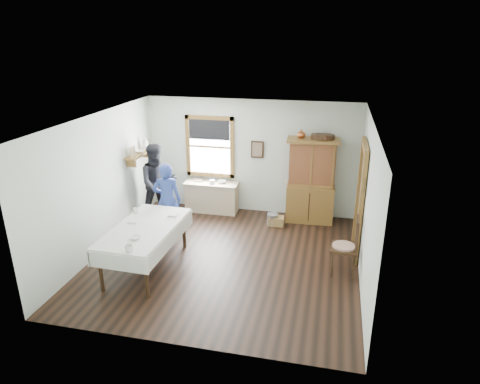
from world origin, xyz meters
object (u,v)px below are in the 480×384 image
(wicker_basket, at_px, (276,221))
(spindle_chair, at_px, (344,245))
(woman_blue, at_px, (167,203))
(figure_dark, at_px, (158,186))
(china_hutch, at_px, (311,181))
(pail, at_px, (272,219))
(dining_table, at_px, (146,247))
(work_counter, at_px, (212,197))

(wicker_basket, bearing_deg, spindle_chair, -50.37)
(spindle_chair, height_order, woman_blue, woman_blue)
(figure_dark, bearing_deg, spindle_chair, -55.37)
(china_hutch, bearing_deg, pail, -154.65)
(dining_table, bearing_deg, woman_blue, 94.27)
(work_counter, xyz_separation_m, dining_table, (-0.43, -2.83, 0.04))
(figure_dark, bearing_deg, wicker_basket, -29.86)
(dining_table, xyz_separation_m, spindle_chair, (3.54, 0.59, 0.14))
(woman_blue, height_order, figure_dark, figure_dark)
(dining_table, distance_m, wicker_basket, 3.16)
(wicker_basket, distance_m, woman_blue, 2.48)
(china_hutch, xyz_separation_m, woman_blue, (-2.88, -1.43, -0.22))
(pail, distance_m, figure_dark, 2.71)
(dining_table, xyz_separation_m, figure_dark, (-0.61, 2.10, 0.42))
(dining_table, height_order, pail, dining_table)
(pail, height_order, wicker_basket, pail)
(work_counter, xyz_separation_m, woman_blue, (-0.53, -1.48, 0.38))
(china_hutch, relative_size, pail, 7.31)
(pail, bearing_deg, work_counter, 163.08)
(dining_table, distance_m, pail, 3.10)
(work_counter, bearing_deg, dining_table, -99.03)
(dining_table, relative_size, wicker_basket, 6.06)
(china_hutch, distance_m, spindle_chair, 2.36)
(pail, xyz_separation_m, wicker_basket, (0.08, 0.00, -0.03))
(work_counter, bearing_deg, wicker_basket, -16.41)
(work_counter, distance_m, wicker_basket, 1.73)
(china_hutch, bearing_deg, figure_dark, -171.54)
(woman_blue, distance_m, figure_dark, 0.90)
(spindle_chair, bearing_deg, work_counter, 148.51)
(spindle_chair, distance_m, wicker_basket, 2.34)
(dining_table, bearing_deg, pail, 49.78)
(work_counter, relative_size, wicker_basket, 3.78)
(china_hutch, height_order, spindle_chair, china_hutch)
(work_counter, xyz_separation_m, wicker_basket, (1.65, -0.47, -0.27))
(dining_table, bearing_deg, china_hutch, 45.00)
(work_counter, height_order, figure_dark, figure_dark)
(pail, bearing_deg, figure_dark, -174.30)
(china_hutch, bearing_deg, work_counter, 175.81)
(wicker_basket, bearing_deg, work_counter, 163.98)
(china_hutch, bearing_deg, dining_table, -137.95)
(work_counter, distance_m, figure_dark, 1.36)
(spindle_chair, bearing_deg, woman_blue, 172.41)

